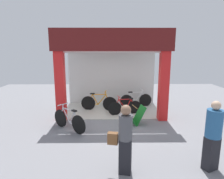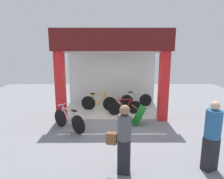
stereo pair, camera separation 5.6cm
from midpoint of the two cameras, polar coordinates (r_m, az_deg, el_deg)
The scene contains 9 objects.
ground_plane at distance 8.31m, azimuth -0.14°, elevation -8.71°, with size 17.05×17.05×0.00m, color gray.
shop_facade at distance 9.11m, azimuth -0.23°, elevation 5.59°, with size 4.72×2.92×3.66m.
bicycle_inside_0 at distance 9.42m, azimuth -3.99°, elevation -3.84°, with size 1.72×0.47×0.95m.
bicycle_inside_1 at distance 10.06m, azimuth 6.75°, elevation -3.00°, with size 1.63×0.45×0.90m.
bicycle_inside_2 at distance 8.85m, azimuth 3.61°, elevation -5.14°, with size 1.51×0.46×0.85m.
bicycle_parked_0 at distance 7.33m, azimuth -12.52°, elevation -8.71°, with size 1.32×1.13×0.93m.
sandwich_board_sign at distance 7.75m, azimuth 6.33°, elevation -7.45°, with size 0.88×0.70×0.73m.
pedestrian_0 at distance 5.33m, azimuth 26.91°, elevation -11.56°, with size 0.49×0.49×1.72m.
pedestrian_1 at distance 4.67m, azimuth 3.32°, elevation -14.05°, with size 0.61×0.37×1.67m.
Camera 1 is at (-0.11, -7.79, 2.88)m, focal length 31.60 mm.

